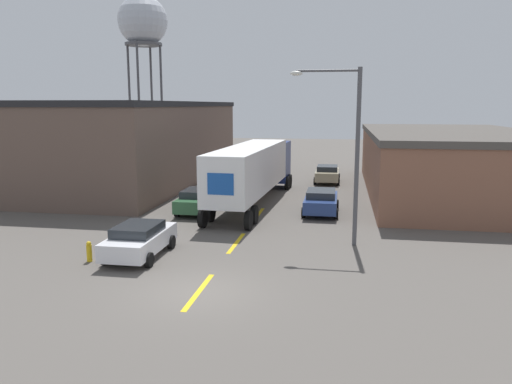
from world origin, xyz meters
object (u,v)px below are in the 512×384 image
(semi_truck, at_px, (255,167))
(parked_car_left_far, at_px, (199,200))
(parked_car_left_near, at_px, (139,239))
(water_tower, at_px, (143,23))
(street_lamp, at_px, (349,143))
(parked_car_right_far, at_px, (327,174))
(fire_hydrant, at_px, (89,251))
(parked_car_right_mid, at_px, (321,201))

(semi_truck, xyz_separation_m, parked_car_left_far, (-2.86, -3.38, -1.62))
(semi_truck, xyz_separation_m, parked_car_left_near, (-2.86, -12.38, -1.62))
(water_tower, bearing_deg, semi_truck, -55.86)
(street_lamp, bearing_deg, parked_car_right_far, 94.34)
(fire_hydrant, bearing_deg, parked_car_left_near, 29.90)
(street_lamp, xyz_separation_m, fire_hydrant, (-10.51, -4.42, -4.32))
(parked_car_left_near, relative_size, parked_car_right_far, 1.00)
(parked_car_left_far, height_order, fire_hydrant, parked_car_left_far)
(semi_truck, height_order, parked_car_right_far, semi_truck)
(parked_car_left_near, xyz_separation_m, street_lamp, (8.73, 3.39, 3.98))
(semi_truck, distance_m, parked_car_right_far, 10.91)
(fire_hydrant, bearing_deg, water_tower, 108.67)
(parked_car_left_near, distance_m, parked_car_right_far, 23.38)
(semi_truck, height_order, street_lamp, street_lamp)
(semi_truck, relative_size, parked_car_right_far, 3.66)
(semi_truck, bearing_deg, parked_car_right_far, 68.43)
(parked_car_left_near, xyz_separation_m, parked_car_left_far, (0.00, 9.00, 0.00))
(fire_hydrant, bearing_deg, parked_car_right_mid, 50.46)
(parked_car_right_mid, bearing_deg, fire_hydrant, -129.54)
(semi_truck, relative_size, street_lamp, 1.97)
(parked_car_left_far, distance_m, street_lamp, 11.11)
(parked_car_left_near, distance_m, water_tower, 44.93)
(semi_truck, distance_m, street_lamp, 10.99)
(parked_car_left_far, height_order, street_lamp, street_lamp)
(parked_car_left_far, bearing_deg, parked_car_right_mid, 7.58)
(parked_car_right_far, height_order, water_tower, water_tower)
(semi_truck, bearing_deg, water_tower, 126.87)
(street_lamp, bearing_deg, water_tower, 123.89)
(parked_car_right_mid, xyz_separation_m, water_tower, (-22.72, 29.37, 15.27))
(semi_truck, relative_size, parked_car_right_mid, 3.66)
(parked_car_right_far, bearing_deg, street_lamp, -85.66)
(parked_car_left_near, height_order, parked_car_right_far, same)
(water_tower, xyz_separation_m, fire_hydrant, (13.64, -40.37, -15.60))
(parked_car_right_mid, relative_size, parked_car_right_far, 1.00)
(street_lamp, distance_m, fire_hydrant, 12.19)
(semi_truck, relative_size, water_tower, 0.83)
(parked_car_left_far, bearing_deg, street_lamp, -32.76)
(parked_car_left_far, xyz_separation_m, street_lamp, (8.73, -5.61, 3.98))
(parked_car_left_far, xyz_separation_m, fire_hydrant, (-1.79, -10.03, -0.33))
(parked_car_right_mid, bearing_deg, semi_truck, 151.55)
(parked_car_left_far, distance_m, water_tower, 37.30)
(semi_truck, xyz_separation_m, water_tower, (-18.28, 26.96, 13.64))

